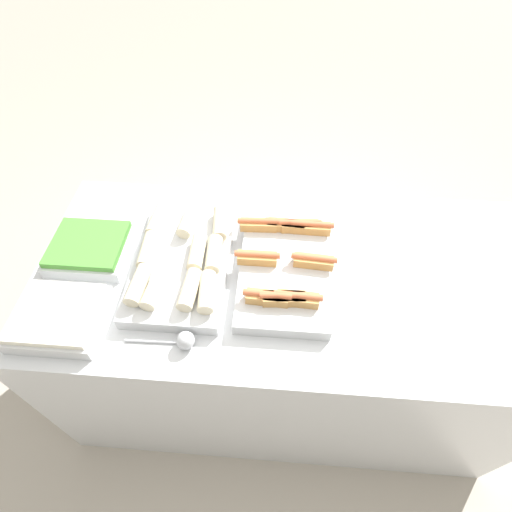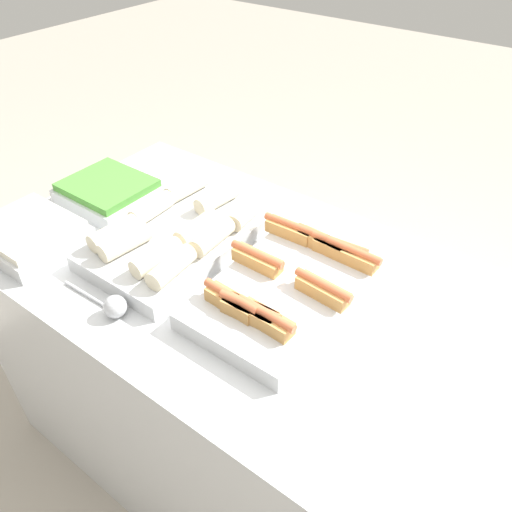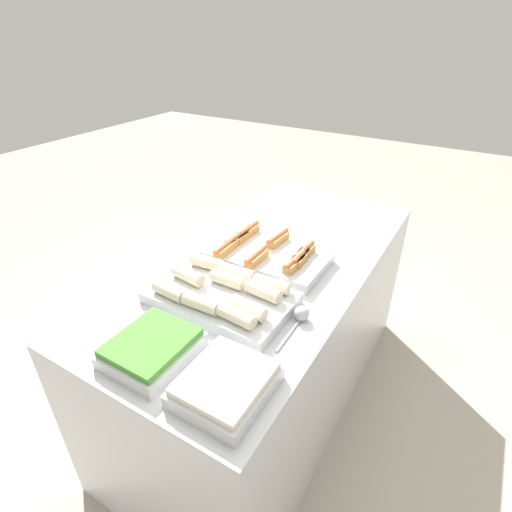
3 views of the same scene
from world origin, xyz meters
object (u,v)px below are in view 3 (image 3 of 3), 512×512
at_px(tray_wraps, 222,295).
at_px(tray_side_back, 152,348).
at_px(tray_hotdogs, 267,254).
at_px(tray_side_front, 226,384).
at_px(serving_spoon_near, 301,315).

xyz_separation_m(tray_wraps, tray_side_back, (-0.36, 0.03, -0.00)).
bearing_deg(tray_hotdogs, tray_side_front, -159.31).
relative_size(tray_hotdogs, tray_side_front, 1.90).
height_order(tray_hotdogs, tray_side_front, tray_hotdogs).
relative_size(tray_hotdogs, tray_wraps, 0.97).
bearing_deg(tray_wraps, tray_side_front, -143.43).
height_order(tray_wraps, serving_spoon_near, tray_wraps).
bearing_deg(serving_spoon_near, tray_hotdogs, 46.09).
relative_size(tray_side_front, serving_spoon_near, 1.24).
bearing_deg(tray_side_front, serving_spoon_near, -6.54).
relative_size(tray_side_back, serving_spoon_near, 1.24).
bearing_deg(tray_side_back, serving_spoon_near, -39.53).
height_order(tray_side_front, tray_side_back, same).
height_order(tray_side_front, serving_spoon_near, tray_side_front).
xyz_separation_m(tray_wraps, tray_side_front, (-0.36, -0.26, -0.00)).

